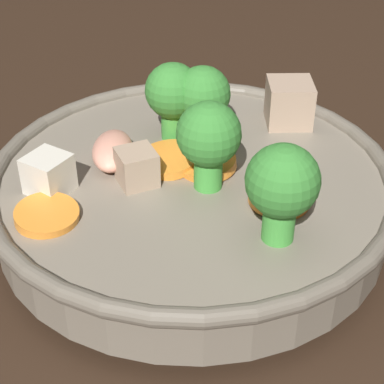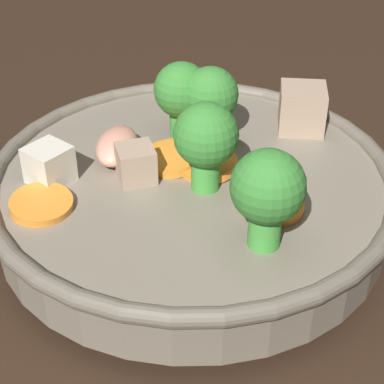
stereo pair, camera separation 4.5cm
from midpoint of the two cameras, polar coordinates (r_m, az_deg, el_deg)
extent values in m
plane|color=black|center=(0.47, -2.75, -3.34)|extent=(3.00, 3.00, 0.00)
cylinder|color=slate|center=(0.47, -2.76, -2.86)|extent=(0.15, 0.15, 0.01)
cylinder|color=slate|center=(0.45, -2.85, -0.49)|extent=(0.27, 0.27, 0.04)
torus|color=#685F52|center=(0.44, -2.92, 1.49)|extent=(0.29, 0.29, 0.01)
cylinder|color=brown|center=(0.45, -2.88, 0.39)|extent=(0.26, 0.26, 0.02)
cylinder|color=orange|center=(0.41, -15.85, -2.12)|extent=(0.05, 0.05, 0.01)
cylinder|color=orange|center=(0.42, 4.66, -0.77)|extent=(0.05, 0.05, 0.01)
cylinder|color=orange|center=(0.46, -4.98, 2.79)|extent=(0.06, 0.06, 0.01)
cylinder|color=orange|center=(0.45, -1.65, 2.47)|extent=(0.06, 0.06, 0.01)
cylinder|color=green|center=(0.48, -1.79, 5.82)|extent=(0.02, 0.02, 0.02)
sphere|color=#388433|center=(0.47, -1.85, 8.66)|extent=(0.04, 0.04, 0.04)
cylinder|color=green|center=(0.38, 3.94, -2.87)|extent=(0.02, 0.02, 0.03)
sphere|color=#388433|center=(0.36, 4.11, 0.69)|extent=(0.04, 0.04, 0.04)
cylinder|color=green|center=(0.48, -4.36, 6.07)|extent=(0.02, 0.02, 0.02)
sphere|color=#388433|center=(0.47, -4.50, 8.91)|extent=(0.04, 0.04, 0.04)
cylinder|color=green|center=(0.42, -1.49, 1.89)|extent=(0.02, 0.02, 0.03)
sphere|color=#388433|center=(0.41, -1.55, 5.14)|extent=(0.04, 0.04, 0.04)
cube|color=silver|center=(0.44, -15.58, 1.45)|extent=(0.03, 0.03, 0.03)
cube|color=tan|center=(0.43, -7.93, 2.10)|extent=(0.03, 0.03, 0.02)
cube|color=tan|center=(0.50, 6.09, 7.83)|extent=(0.05, 0.05, 0.03)
ellipsoid|color=#EA9E84|center=(0.46, -9.89, 3.57)|extent=(0.05, 0.06, 0.02)
camera|label=1|loc=(0.02, -92.86, -1.99)|focal=60.00mm
camera|label=2|loc=(0.02, 87.14, 1.99)|focal=60.00mm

